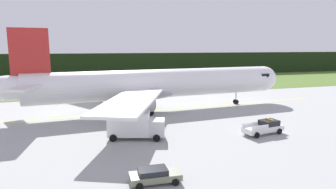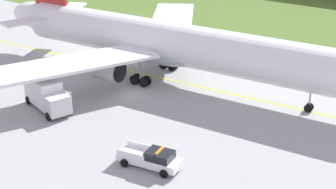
{
  "view_description": "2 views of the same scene",
  "coord_description": "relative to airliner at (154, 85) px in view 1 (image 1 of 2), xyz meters",
  "views": [
    {
      "loc": [
        -10.84,
        -42.83,
        11.4
      ],
      "look_at": [
        4.02,
        5.65,
        2.98
      ],
      "focal_mm": 30.82,
      "sensor_mm": 36.0,
      "label": 1
    },
    {
      "loc": [
        35.35,
        -41.29,
        23.25
      ],
      "look_at": [
        7.89,
        -3.0,
        2.97
      ],
      "focal_mm": 53.62,
      "sensor_mm": 36.0,
      "label": 2
    }
  ],
  "objects": [
    {
      "name": "grass_verge",
      "position": [
        -1.61,
        39.27,
        -4.72
      ],
      "size": [
        320.0,
        45.15,
        0.04
      ],
      "primitive_type": "cube",
      "color": "#4D6B2A",
      "rests_on": "ground"
    },
    {
      "name": "distant_tree_line",
      "position": [
        -1.61,
        60.94,
        -0.23
      ],
      "size": [
        288.0,
        4.24,
        9.02
      ],
      "primitive_type": "cube",
      "color": "black",
      "rests_on": "ground"
    },
    {
      "name": "airliner",
      "position": [
        0.0,
        0.0,
        0.0
      ],
      "size": [
        53.59,
        42.64,
        14.2
      ],
      "color": "white",
      "rests_on": "ground"
    },
    {
      "name": "staff_car",
      "position": [
        -6.82,
        -27.2,
        -4.04
      ],
      "size": [
        4.38,
        2.2,
        1.3
      ],
      "color": "slate",
      "rests_on": "ground"
    },
    {
      "name": "ground",
      "position": [
        -1.61,
        -6.58,
        -4.74
      ],
      "size": [
        320.0,
        320.0,
        0.0
      ],
      "primitive_type": "plane",
      "color": "#9EA09F"
    },
    {
      "name": "taxiway_centerline_main",
      "position": [
        0.71,
        0.05,
        -4.74
      ],
      "size": [
        70.26,
        5.13,
        0.01
      ],
      "primitive_type": "cube",
      "rotation": [
        0.0,
        0.0,
        0.07
      ],
      "color": "yellow",
      "rests_on": "ground"
    },
    {
      "name": "catering_truck",
      "position": [
        -6.25,
        -14.88,
        -2.92
      ],
      "size": [
        7.38,
        4.37,
        3.61
      ],
      "color": "silver",
      "rests_on": "ground"
    },
    {
      "name": "ops_pickup_truck",
      "position": [
        10.52,
        -17.94,
        -3.84
      ],
      "size": [
        5.93,
        2.89,
        1.94
      ],
      "color": "white",
      "rests_on": "ground"
    }
  ]
}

